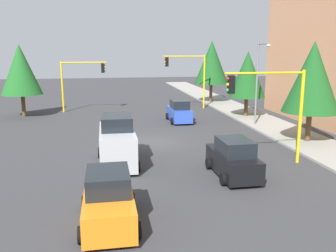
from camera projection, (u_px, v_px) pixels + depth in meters
ground_plane at (154, 142)px, 25.28m from camera, size 120.00×120.00×0.00m
sidewalk_kerb at (264, 122)px, 31.87m from camera, size 80.00×4.00×0.15m
lane_arrow_near at (116, 221)px, 13.68m from camera, size 2.40×1.10×1.10m
traffic_signal_far_right at (81, 76)px, 37.04m from camera, size 0.36×4.59×5.21m
traffic_signal_near_left at (270, 98)px, 19.68m from camera, size 0.36×4.59×5.27m
traffic_signal_far_left at (188, 71)px, 38.89m from camera, size 0.36×4.59×5.80m
street_lamp_curbside at (259, 75)px, 29.42m from camera, size 2.15×0.28×7.00m
tree_opposite_side at (20, 70)px, 34.04m from camera, size 3.78×3.78×6.89m
tree_roadside_near at (312, 77)px, 24.20m from camera, size 3.81×3.81×6.94m
tree_roadside_far at (212, 62)px, 43.23m from camera, size 4.06×4.06×7.41m
tree_roadside_mid at (247, 75)px, 33.85m from camera, size 3.42×3.42×6.22m
delivery_van_silver at (117, 142)px, 20.22m from camera, size 4.80×2.22×2.77m
car_orange at (109, 200)px, 13.38m from camera, size 4.16×2.11×1.98m
car_blue at (179, 112)px, 32.33m from camera, size 3.90×1.96×1.98m
car_black at (233, 159)px, 18.37m from camera, size 4.01×2.04×1.98m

